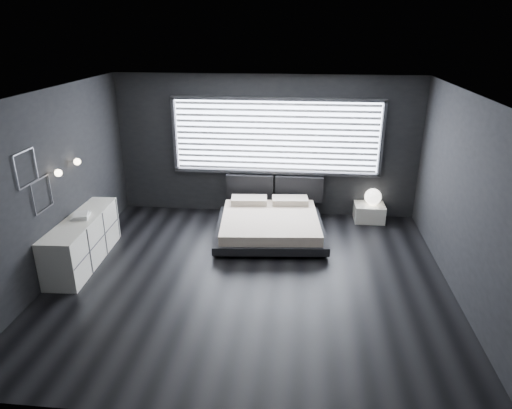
# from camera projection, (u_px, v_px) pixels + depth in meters

# --- Properties ---
(room) EXTENTS (6.04, 6.00, 2.80)m
(room) POSITION_uv_depth(u_px,v_px,m) (250.00, 194.00, 6.53)
(room) COLOR black
(room) RESTS_ON ground
(window) EXTENTS (4.14, 0.09, 1.52)m
(window) POSITION_uv_depth(u_px,v_px,m) (276.00, 137.00, 8.93)
(window) COLOR white
(window) RESTS_ON ground
(headboard) EXTENTS (1.96, 0.16, 0.52)m
(headboard) POSITION_uv_depth(u_px,v_px,m) (274.00, 188.00, 9.26)
(headboard) COLOR black
(headboard) RESTS_ON ground
(sconce_near) EXTENTS (0.18, 0.11, 0.11)m
(sconce_near) POSITION_uv_depth(u_px,v_px,m) (58.00, 173.00, 6.79)
(sconce_near) COLOR silver
(sconce_near) RESTS_ON ground
(sconce_far) EXTENTS (0.18, 0.11, 0.11)m
(sconce_far) POSITION_uv_depth(u_px,v_px,m) (77.00, 162.00, 7.34)
(sconce_far) COLOR silver
(sconce_far) RESTS_ON ground
(wall_art_upper) EXTENTS (0.01, 0.48, 0.48)m
(wall_art_upper) POSITION_uv_depth(u_px,v_px,m) (26.00, 168.00, 6.15)
(wall_art_upper) COLOR #47474C
(wall_art_upper) RESTS_ON ground
(wall_art_lower) EXTENTS (0.01, 0.48, 0.48)m
(wall_art_lower) POSITION_uv_depth(u_px,v_px,m) (42.00, 195.00, 6.55)
(wall_art_lower) COLOR #47474C
(wall_art_lower) RESTS_ON ground
(bed) EXTENTS (2.12, 2.04, 0.51)m
(bed) POSITION_uv_depth(u_px,v_px,m) (270.00, 224.00, 8.41)
(bed) COLOR black
(bed) RESTS_ON ground
(nightstand) EXTENTS (0.59, 0.49, 0.34)m
(nightstand) POSITION_uv_depth(u_px,v_px,m) (369.00, 212.00, 9.09)
(nightstand) COLOR white
(nightstand) RESTS_ON ground
(orb_lamp) EXTENTS (0.33, 0.33, 0.33)m
(orb_lamp) POSITION_uv_depth(u_px,v_px,m) (373.00, 197.00, 8.97)
(orb_lamp) COLOR white
(orb_lamp) RESTS_ON nightstand
(dresser) EXTENTS (0.65, 1.97, 0.78)m
(dresser) POSITION_uv_depth(u_px,v_px,m) (83.00, 240.00, 7.42)
(dresser) COLOR white
(dresser) RESTS_ON ground
(book_stack) EXTENTS (0.32, 0.38, 0.07)m
(book_stack) POSITION_uv_depth(u_px,v_px,m) (81.00, 216.00, 7.30)
(book_stack) COLOR silver
(book_stack) RESTS_ON dresser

